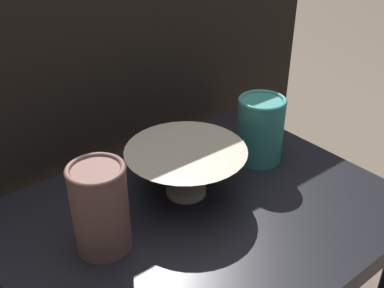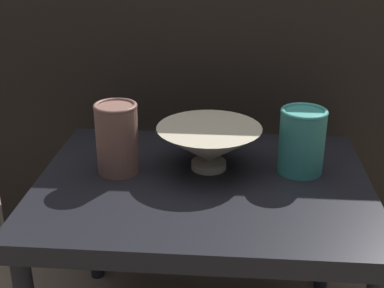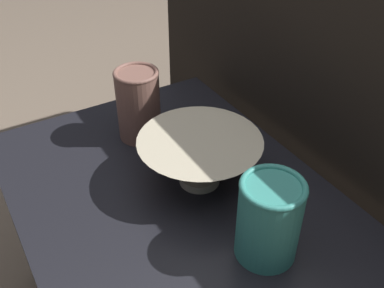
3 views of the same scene
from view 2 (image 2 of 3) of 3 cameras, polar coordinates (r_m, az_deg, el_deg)
name	(u,v)px [view 2 (image 2 of 3)]	position (r m, az deg, el deg)	size (l,w,h in m)	color
table	(203,200)	(1.13, 1.19, -5.98)	(0.69, 0.53, 0.43)	black
couch_backdrop	(215,91)	(1.64, 2.46, 5.68)	(1.22, 0.50, 0.88)	black
bowl	(209,145)	(1.14, 1.82, -0.12)	(0.22, 0.22, 0.09)	#B2A88E
vase_textured_left	(117,137)	(1.13, -7.99, 0.71)	(0.09, 0.09, 0.15)	brown
vase_colorful_right	(302,140)	(1.14, 11.64, 0.43)	(0.10, 0.10, 0.14)	teal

